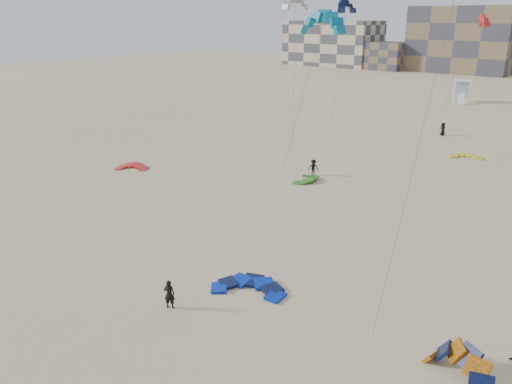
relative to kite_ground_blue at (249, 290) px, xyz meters
The scene contains 17 objects.
ground 3.78m from the kite_ground_blue, 133.08° to the right, with size 320.00×320.00×0.00m, color beige.
kite_ground_blue is the anchor object (origin of this frame).
kite_ground_orange 12.01m from the kite_ground_blue, ahead, with size 3.44×2.56×2.33m, color orange, non-canonical shape.
kite_ground_red 27.68m from the kite_ground_blue, 156.80° to the left, with size 3.22×3.37×0.76m, color red, non-canonical shape.
kite_ground_green 21.39m from the kite_ground_blue, 115.49° to the left, with size 3.19×3.33×0.77m, color #398326, non-canonical shape.
kite_ground_yellow 37.82m from the kite_ground_blue, 89.92° to the left, with size 3.23×3.39×0.40m, color yellow, non-canonical shape.
kitesurfer_main 4.77m from the kite_ground_blue, 116.59° to the right, with size 0.61×0.40×1.67m, color black.
kitesurfer_c 23.13m from the kite_ground_blue, 114.27° to the left, with size 1.07×0.61×1.65m, color black.
kitesurfer_e 47.69m from the kite_ground_blue, 97.39° to the left, with size 0.85×0.56×1.75m, color black.
kite_fly_teal_a 21.65m from the kite_ground_blue, 109.44° to the left, with size 6.96×3.95×14.86m.
kite_fly_grey 39.16m from the kite_ground_blue, 121.81° to the left, with size 5.35×6.50×16.60m.
kite_fly_navy 54.35m from the kite_ground_blue, 114.82° to the left, with size 3.76×6.42×16.75m.
kite_fly_red 59.56m from the kite_ground_blue, 95.74° to the left, with size 5.75×4.43×14.74m.
lifeguard_tower_far 78.44m from the kite_ground_blue, 100.19° to the left, with size 3.69×5.96×4.02m.
condo_west_a 146.65m from the kite_ground_blue, 119.70° to the left, with size 30.00×15.00×14.00m, color #C0B08D.
condo_west_b 135.52m from the kite_ground_blue, 103.94° to the left, with size 28.00×14.00×18.00m, color brown.
condo_fill_left 135.89m from the kite_ground_blue, 112.78° to the left, with size 12.00×10.00×8.00m, color brown.
Camera 1 is at (19.25, -16.65, 15.05)m, focal length 35.00 mm.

